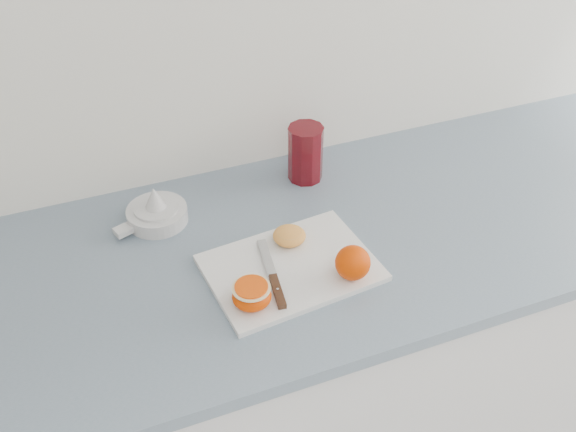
{
  "coord_description": "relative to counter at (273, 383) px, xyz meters",
  "views": [
    {
      "loc": [
        -0.37,
        0.79,
        1.74
      ],
      "look_at": [
        -0.02,
        1.7,
        0.96
      ],
      "focal_mm": 40.0,
      "sensor_mm": 36.0,
      "label": 1
    }
  ],
  "objects": [
    {
      "name": "counter",
      "position": [
        0.0,
        0.0,
        0.0
      ],
      "size": [
        2.42,
        0.64,
        0.89
      ],
      "color": "white",
      "rests_on": "ground"
    },
    {
      "name": "cutting_board",
      "position": [
        0.01,
        -0.08,
        0.45
      ],
      "size": [
        0.34,
        0.25,
        0.01
      ],
      "primitive_type": "cube",
      "rotation": [
        0.0,
        0.0,
        0.1
      ],
      "color": "white",
      "rests_on": "counter"
    },
    {
      "name": "whole_orange",
      "position": [
        0.11,
        -0.15,
        0.49
      ],
      "size": [
        0.07,
        0.07,
        0.07
      ],
      "color": "#F43700",
      "rests_on": "cutting_board"
    },
    {
      "name": "half_orange",
      "position": [
        -0.09,
        -0.15,
        0.48
      ],
      "size": [
        0.07,
        0.07,
        0.04
      ],
      "color": "#F43700",
      "rests_on": "cutting_board"
    },
    {
      "name": "squeezed_shell",
      "position": [
        0.04,
        -0.01,
        0.47
      ],
      "size": [
        0.07,
        0.07,
        0.03
      ],
      "color": "#F59B3E",
      "rests_on": "cutting_board"
    },
    {
      "name": "paring_knife",
      "position": [
        -0.03,
        -0.12,
        0.46
      ],
      "size": [
        0.04,
        0.19,
        0.01
      ],
      "color": "#462A1B",
      "rests_on": "cutting_board"
    },
    {
      "name": "citrus_juicer",
      "position": [
        -0.19,
        0.16,
        0.47
      ],
      "size": [
        0.16,
        0.13,
        0.09
      ],
      "color": "white",
      "rests_on": "counter"
    },
    {
      "name": "red_tumbler",
      "position": [
        0.16,
        0.2,
        0.5
      ],
      "size": [
        0.08,
        0.08,
        0.13
      ],
      "color": "#600C14",
      "rests_on": "counter"
    }
  ]
}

